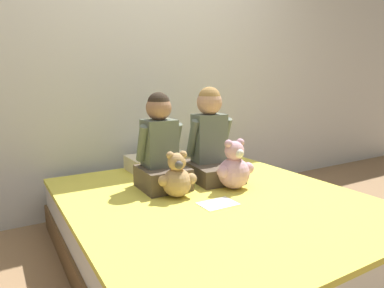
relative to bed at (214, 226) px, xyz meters
The scene contains 9 objects.
ground_plane 0.18m from the bed, ahead, with size 14.00×14.00×0.00m, color #93704C.
wall_behind_bed 1.50m from the bed, 90.00° to the left, with size 8.00×0.06×2.50m.
bed is the anchor object (origin of this frame).
child_on_left 0.59m from the bed, 118.96° to the left, with size 0.29×0.31×0.62m.
child_on_right 0.60m from the bed, 59.79° to the left, with size 0.35×0.43×0.64m.
teddy_bear_held_by_left_child 0.37m from the bed, 147.90° to the left, with size 0.23×0.18×0.28m.
teddy_bear_held_by_right_child 0.38m from the bed, 19.74° to the left, with size 0.27×0.20×0.32m.
pillow_at_headboard 0.80m from the bed, 90.00° to the left, with size 0.48×0.29×0.11m.
sign_card 0.22m from the bed, 115.05° to the right, with size 0.21×0.15×0.00m.
Camera 1 is at (-1.11, -1.61, 1.06)m, focal length 32.00 mm.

